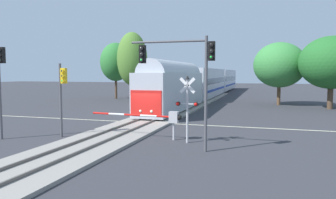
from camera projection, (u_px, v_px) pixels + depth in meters
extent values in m
plane|color=#333338|center=(147.00, 123.00, 27.59)|extent=(220.00, 220.00, 0.00)
cube|color=beige|center=(147.00, 123.00, 27.59)|extent=(44.00, 0.20, 0.01)
cube|color=gray|center=(147.00, 122.00, 27.59)|extent=(4.40, 80.00, 0.18)
cube|color=#56514C|center=(139.00, 119.00, 27.78)|extent=(0.10, 80.00, 0.14)
cube|color=#56514C|center=(155.00, 120.00, 27.36)|extent=(0.10, 80.00, 0.14)
cube|color=#B2B7C1|center=(174.00, 91.00, 35.17)|extent=(3.00, 16.75, 3.90)
cube|color=red|center=(146.00, 103.00, 27.22)|extent=(2.76, 0.08, 2.15)
cylinder|color=#B2B7C1|center=(174.00, 74.00, 35.02)|extent=(2.76, 15.08, 2.76)
sphere|color=#F4F2CC|center=(140.00, 111.00, 27.41)|extent=(0.24, 0.24, 0.24)
sphere|color=#F4F2CC|center=(152.00, 111.00, 27.12)|extent=(0.24, 0.24, 0.24)
cube|color=#B7BCC6|center=(207.00, 82.00, 54.77)|extent=(3.00, 22.62, 4.60)
cube|color=black|center=(216.00, 81.00, 54.30)|extent=(0.04, 20.36, 0.90)
cube|color=#193899|center=(216.00, 89.00, 54.42)|extent=(0.04, 20.81, 0.36)
cube|color=#B7BCC6|center=(225.00, 80.00, 77.19)|extent=(3.00, 22.62, 4.60)
cube|color=black|center=(231.00, 78.00, 76.72)|extent=(0.04, 20.36, 0.90)
cube|color=#193899|center=(231.00, 85.00, 76.84)|extent=(0.04, 20.81, 0.36)
cylinder|color=#B7B7BC|center=(174.00, 131.00, 20.36)|extent=(0.14, 0.14, 1.10)
cube|color=#B7B7BC|center=(174.00, 117.00, 20.29)|extent=(0.56, 0.40, 0.70)
sphere|color=black|center=(179.00, 117.00, 20.18)|extent=(0.36, 0.36, 0.36)
cylinder|color=red|center=(165.00, 117.00, 20.45)|extent=(1.12, 0.12, 0.13)
cylinder|color=white|center=(148.00, 116.00, 20.78)|extent=(1.12, 0.12, 0.13)
cylinder|color=red|center=(132.00, 115.00, 21.10)|extent=(1.12, 0.12, 0.13)
cylinder|color=white|center=(117.00, 114.00, 21.43)|extent=(1.12, 0.12, 0.13)
cylinder|color=red|center=(101.00, 113.00, 21.75)|extent=(1.12, 0.12, 0.13)
sphere|color=red|center=(94.00, 113.00, 21.92)|extent=(0.14, 0.14, 0.14)
cylinder|color=#B2B2B7|center=(187.00, 111.00, 19.45)|extent=(0.14, 0.14, 3.82)
cube|color=white|center=(187.00, 85.00, 19.30)|extent=(0.98, 0.05, 0.98)
cube|color=white|center=(187.00, 85.00, 19.30)|extent=(0.98, 0.05, 0.98)
cube|color=#B2B2B7|center=(187.00, 104.00, 19.41)|extent=(1.10, 0.08, 0.08)
cylinder|color=black|center=(178.00, 104.00, 19.48)|extent=(0.26, 0.18, 0.26)
cylinder|color=black|center=(196.00, 104.00, 19.16)|extent=(0.26, 0.18, 0.26)
sphere|color=red|center=(178.00, 104.00, 19.38)|extent=(0.20, 0.20, 0.20)
sphere|color=red|center=(196.00, 104.00, 19.06)|extent=(0.20, 0.20, 0.20)
cone|color=black|center=(188.00, 77.00, 19.28)|extent=(0.28, 0.28, 0.22)
cylinder|color=#4C4C51|center=(61.00, 100.00, 21.25)|extent=(0.16, 0.16, 4.82)
cube|color=gold|center=(64.00, 76.00, 21.04)|extent=(0.34, 0.26, 1.00)
sphere|color=#262626|center=(62.00, 71.00, 20.87)|extent=(0.20, 0.20, 0.20)
cylinder|color=gold|center=(62.00, 71.00, 20.84)|extent=(0.24, 0.10, 0.24)
sphere|color=#262626|center=(62.00, 76.00, 20.90)|extent=(0.20, 0.20, 0.20)
cylinder|color=gold|center=(62.00, 76.00, 20.87)|extent=(0.24, 0.10, 0.24)
sphere|color=green|center=(63.00, 81.00, 20.92)|extent=(0.20, 0.20, 0.20)
cylinder|color=gold|center=(62.00, 81.00, 20.89)|extent=(0.24, 0.10, 0.24)
cylinder|color=#4C4C51|center=(206.00, 94.00, 17.15)|extent=(0.16, 0.16, 6.15)
cube|color=black|center=(212.00, 51.00, 16.88)|extent=(0.34, 0.26, 1.00)
sphere|color=#262626|center=(211.00, 45.00, 16.71)|extent=(0.20, 0.20, 0.20)
cylinder|color=black|center=(211.00, 45.00, 16.69)|extent=(0.24, 0.10, 0.24)
sphere|color=#262626|center=(211.00, 51.00, 16.74)|extent=(0.20, 0.20, 0.20)
cylinder|color=black|center=(211.00, 51.00, 16.71)|extent=(0.24, 0.10, 0.24)
sphere|color=green|center=(211.00, 57.00, 16.77)|extent=(0.20, 0.20, 0.20)
cylinder|color=black|center=(211.00, 57.00, 16.74)|extent=(0.24, 0.10, 0.24)
cylinder|color=#4C4C51|center=(168.00, 42.00, 17.53)|extent=(4.21, 0.12, 0.12)
cube|color=black|center=(143.00, 54.00, 18.01)|extent=(0.34, 0.26, 1.00)
sphere|color=#262626|center=(142.00, 48.00, 17.85)|extent=(0.20, 0.20, 0.20)
cylinder|color=black|center=(141.00, 48.00, 17.82)|extent=(0.24, 0.10, 0.24)
sphere|color=#262626|center=(142.00, 54.00, 17.87)|extent=(0.20, 0.20, 0.20)
cylinder|color=black|center=(141.00, 54.00, 17.84)|extent=(0.24, 0.10, 0.24)
sphere|color=green|center=(142.00, 60.00, 17.90)|extent=(0.20, 0.20, 0.20)
cylinder|color=black|center=(141.00, 60.00, 17.87)|extent=(0.24, 0.10, 0.24)
cylinder|color=#4C4C51|center=(0.00, 91.00, 20.44)|extent=(0.16, 0.16, 6.11)
cube|color=black|center=(2.00, 55.00, 20.17)|extent=(0.34, 0.26, 1.00)
sphere|color=#262626|center=(0.00, 50.00, 20.01)|extent=(0.20, 0.20, 0.20)
sphere|color=#262626|center=(0.00, 55.00, 20.03)|extent=(0.20, 0.20, 0.20)
cylinder|color=black|center=(0.00, 55.00, 20.00)|extent=(0.24, 0.10, 0.24)
sphere|color=green|center=(0.00, 60.00, 20.06)|extent=(0.20, 0.20, 0.20)
cylinder|color=black|center=(0.00, 60.00, 20.03)|extent=(0.24, 0.10, 0.24)
cylinder|color=#4C3828|center=(330.00, 96.00, 37.73)|extent=(0.63, 0.63, 3.13)
ellipsoid|color=#236628|center=(332.00, 62.00, 37.42)|extent=(7.26, 7.26, 6.10)
cylinder|color=#4C3828|center=(116.00, 87.00, 53.18)|extent=(0.38, 0.38, 3.67)
ellipsoid|color=#2D7533|center=(116.00, 62.00, 52.84)|extent=(5.01, 5.01, 6.21)
cylinder|color=brown|center=(132.00, 90.00, 48.48)|extent=(0.41, 0.41, 3.34)
ellipsoid|color=#4C7A2D|center=(132.00, 59.00, 48.10)|extent=(4.49, 4.49, 7.89)
cylinder|color=brown|center=(279.00, 93.00, 42.56)|extent=(0.45, 0.45, 3.04)
ellipsoid|color=#38843D|center=(280.00, 65.00, 42.26)|extent=(6.65, 6.65, 5.88)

